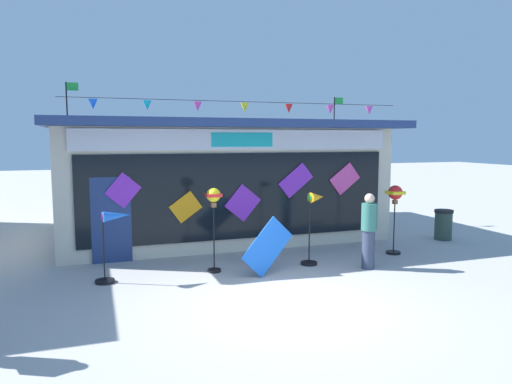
% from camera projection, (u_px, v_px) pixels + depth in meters
% --- Properties ---
extents(ground_plane, '(80.00, 80.00, 0.00)m').
position_uv_depth(ground_plane, '(289.00, 305.00, 8.17)').
color(ground_plane, '#ADAAA5').
extents(kite_shop_building, '(9.22, 6.62, 4.43)m').
position_uv_depth(kite_shop_building, '(214.00, 177.00, 14.53)').
color(kite_shop_building, beige).
rests_on(kite_shop_building, ground_plane).
extents(wind_spinner_far_left, '(0.75, 0.39, 1.45)m').
position_uv_depth(wind_spinner_far_left, '(113.00, 233.00, 9.36)').
color(wind_spinner_far_left, black).
rests_on(wind_spinner_far_left, ground_plane).
extents(wind_spinner_left, '(0.31, 0.31, 1.83)m').
position_uv_depth(wind_spinner_left, '(214.00, 206.00, 10.02)').
color(wind_spinner_left, black).
rests_on(wind_spinner_left, ground_plane).
extents(wind_spinner_center_left, '(0.58, 0.38, 1.67)m').
position_uv_depth(wind_spinner_center_left, '(314.00, 217.00, 10.70)').
color(wind_spinner_center_left, black).
rests_on(wind_spinner_center_left, ground_plane).
extents(wind_spinner_center_right, '(0.36, 0.36, 1.73)m').
position_uv_depth(wind_spinner_center_right, '(395.00, 200.00, 11.64)').
color(wind_spinner_center_right, black).
rests_on(wind_spinner_center_right, ground_plane).
extents(person_mid_plaza, '(0.34, 0.34, 1.68)m').
position_uv_depth(person_mid_plaza, '(369.00, 231.00, 10.37)').
color(person_mid_plaza, '#333D56').
rests_on(person_mid_plaza, ground_plane).
extents(trash_bin, '(0.52, 0.52, 0.86)m').
position_uv_depth(trash_bin, '(443.00, 225.00, 13.41)').
color(trash_bin, '#2D4238').
rests_on(trash_bin, ground_plane).
extents(display_kite_on_ground, '(1.24, 0.27, 1.24)m').
position_uv_depth(display_kite_on_ground, '(267.00, 247.00, 9.85)').
color(display_kite_on_ground, blue).
rests_on(display_kite_on_ground, ground_plane).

